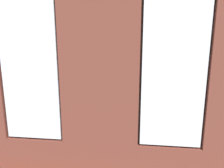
% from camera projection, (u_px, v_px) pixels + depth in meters
% --- Properties ---
extents(ground_plane, '(7.00, 6.19, 0.10)m').
position_uv_depth(ground_plane, '(117.00, 115.00, 5.99)').
color(ground_plane, '#99663D').
extents(brick_wall_with_windows, '(6.40, 0.30, 3.27)m').
position_uv_depth(brick_wall_with_windows, '(99.00, 71.00, 3.00)').
color(brick_wall_with_windows, brown).
rests_on(brick_wall_with_windows, ground_plane).
extents(couch_by_window, '(2.09, 0.87, 0.80)m').
position_uv_depth(couch_by_window, '(64.00, 134.00, 4.00)').
color(couch_by_window, black).
rests_on(couch_by_window, ground_plane).
extents(couch_left, '(0.94, 1.80, 0.80)m').
position_uv_depth(couch_left, '(216.00, 107.00, 5.45)').
color(couch_left, black).
rests_on(couch_left, ground_plane).
extents(coffee_table, '(1.22, 0.74, 0.46)m').
position_uv_depth(coffee_table, '(106.00, 97.00, 6.16)').
color(coffee_table, olive).
rests_on(coffee_table, ground_plane).
extents(cup_ceramic, '(0.08, 0.08, 0.09)m').
position_uv_depth(cup_ceramic, '(101.00, 92.00, 6.24)').
color(cup_ceramic, silver).
rests_on(cup_ceramic, coffee_table).
extents(table_plant_small, '(0.14, 0.14, 0.22)m').
position_uv_depth(table_plant_small, '(93.00, 91.00, 6.06)').
color(table_plant_small, '#47423D').
rests_on(table_plant_small, coffee_table).
extents(remote_gray, '(0.18, 0.08, 0.02)m').
position_uv_depth(remote_gray, '(118.00, 94.00, 6.23)').
color(remote_gray, '#59595B').
rests_on(remote_gray, coffee_table).
extents(media_console, '(1.23, 0.42, 0.57)m').
position_uv_depth(media_console, '(24.00, 97.00, 6.55)').
color(media_console, black).
rests_on(media_console, ground_plane).
extents(tv_flatscreen, '(1.24, 0.20, 0.85)m').
position_uv_depth(tv_flatscreen, '(22.00, 73.00, 6.39)').
color(tv_flatscreen, black).
rests_on(tv_flatscreen, media_console).
extents(papasan_chair, '(1.19, 1.19, 0.73)m').
position_uv_depth(papasan_chair, '(94.00, 82.00, 7.87)').
color(papasan_chair, olive).
rests_on(papasan_chair, ground_plane).
extents(potted_plant_mid_room_small, '(0.23, 0.23, 0.47)m').
position_uv_depth(potted_plant_mid_room_small, '(137.00, 98.00, 6.33)').
color(potted_plant_mid_room_small, beige).
rests_on(potted_plant_mid_room_small, ground_plane).
extents(potted_plant_corner_near_left, '(0.99, 1.01, 1.34)m').
position_uv_depth(potted_plant_corner_near_left, '(200.00, 74.00, 7.54)').
color(potted_plant_corner_near_left, gray).
rests_on(potted_plant_corner_near_left, ground_plane).
extents(potted_plant_near_tv, '(0.58, 0.58, 0.84)m').
position_uv_depth(potted_plant_near_tv, '(22.00, 98.00, 5.39)').
color(potted_plant_near_tv, brown).
rests_on(potted_plant_near_tv, ground_plane).
extents(potted_plant_between_couches, '(0.95, 0.92, 1.44)m').
position_uv_depth(potted_plant_between_couches, '(147.00, 126.00, 3.84)').
color(potted_plant_between_couches, beige).
rests_on(potted_plant_between_couches, ground_plane).
extents(potted_plant_foreground_right, '(1.07, 1.08, 1.35)m').
position_uv_depth(potted_plant_foreground_right, '(55.00, 71.00, 8.08)').
color(potted_plant_foreground_right, gray).
rests_on(potted_plant_foreground_right, ground_plane).
extents(potted_plant_by_left_couch, '(0.36, 0.36, 0.55)m').
position_uv_depth(potted_plant_by_left_couch, '(188.00, 92.00, 6.78)').
color(potted_plant_by_left_couch, beige).
rests_on(potted_plant_by_left_couch, ground_plane).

